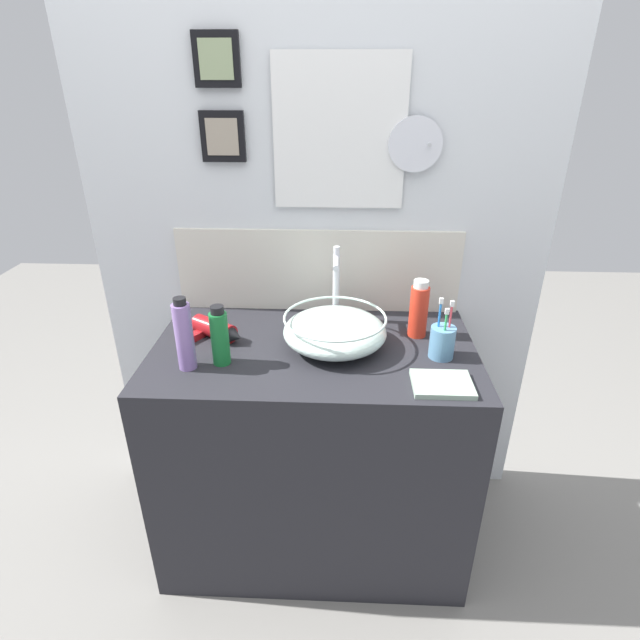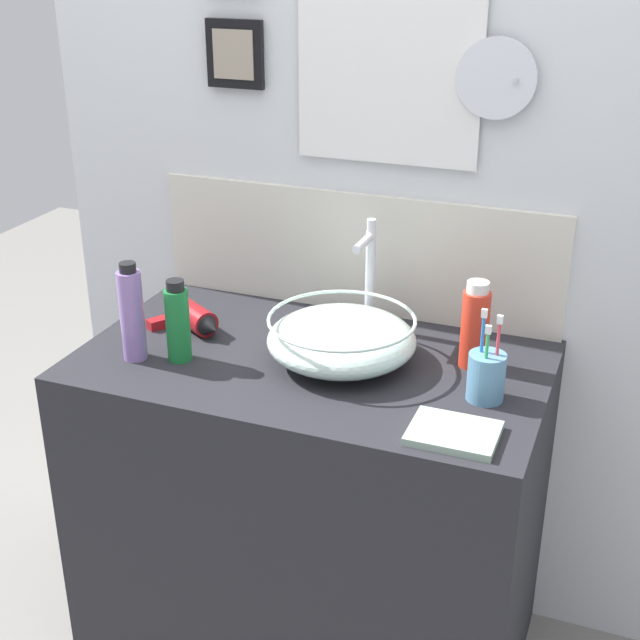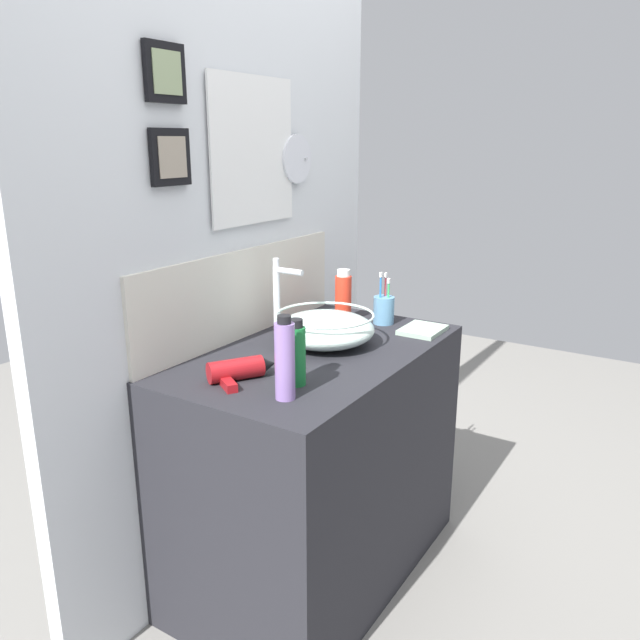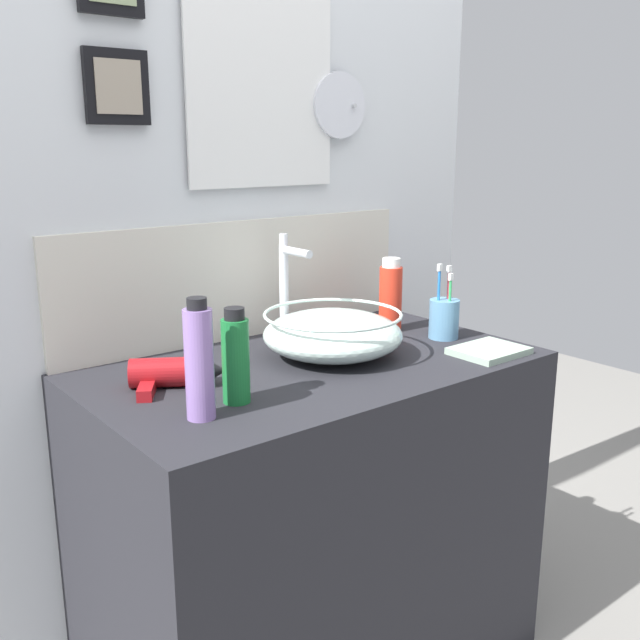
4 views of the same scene
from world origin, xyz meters
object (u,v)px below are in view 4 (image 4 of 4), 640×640
Objects in this scene: shampoo_bottle at (199,362)px; faucet at (287,281)px; toothbrush_cup at (444,318)px; hair_drier at (174,373)px; glass_bowl_sink at (333,333)px; spray_bottle at (236,358)px; lotion_bottle at (391,296)px; hand_towel at (489,351)px.

faucet is at bearing 37.20° from shampoo_bottle.
toothbrush_cup is at bearing 7.21° from shampoo_bottle.
hair_drier is 0.74m from toothbrush_cup.
glass_bowl_sink is 1.74× the size of spray_bottle.
faucet reaches higher than glass_bowl_sink.
glass_bowl_sink is at bearing -5.45° from hair_drier.
faucet is 1.38× the size of lotion_bottle.
faucet is 0.30m from lotion_bottle.
faucet is at bearing 127.34° from hand_towel.
shampoo_bottle reaches higher than spray_bottle.
glass_bowl_sink is 0.38m from hand_towel.
glass_bowl_sink is 0.30m from lotion_bottle.
faucet reaches higher than shampoo_bottle.
shampoo_bottle is (-0.44, -0.34, -0.05)m from faucet.
shampoo_bottle is (-0.78, -0.10, 0.06)m from toothbrush_cup.
hair_drier is at bearing 159.91° from hand_towel.
spray_bottle is 0.96× the size of lotion_bottle.
toothbrush_cup is at bearing 5.65° from spray_bottle.
faucet reaches higher than hair_drier.
glass_bowl_sink is 0.47m from shampoo_bottle.
faucet is at bearing 20.23° from hair_drier.
faucet reaches higher than toothbrush_cup.
hair_drier is at bearing 77.25° from shampoo_bottle.
toothbrush_cup reaches higher than hair_drier.
toothbrush_cup is 0.86× the size of shampoo_bottle.
hand_towel is (0.75, -0.07, -0.10)m from shampoo_bottle.
spray_bottle is (-0.35, -0.30, -0.07)m from faucet.
glass_bowl_sink is at bearing 19.07° from spray_bottle.
hair_drier is (-0.40, -0.15, -0.13)m from faucet.
faucet is at bearing 41.44° from spray_bottle.
hand_towel is at bearing -84.06° from lotion_bottle.
lotion_bottle reaches higher than hair_drier.
shampoo_bottle reaches higher than toothbrush_cup.
shampoo_bottle is at bearing -142.80° from faucet.
lotion_bottle is 1.18× the size of hand_towel.
spray_bottle reaches higher than hand_towel.
hair_drier reaches higher than hand_towel.
faucet is (-0.00, 0.19, 0.10)m from glass_bowl_sink.
lotion_bottle reaches higher than toothbrush_cup.
hair_drier is 1.26× the size of hand_towel.
spray_bottle is 0.67m from hand_towel.
faucet is 1.40× the size of toothbrush_cup.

